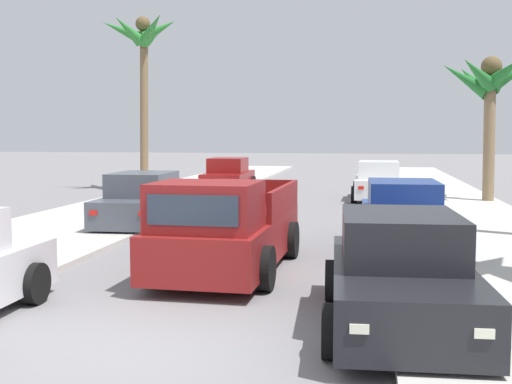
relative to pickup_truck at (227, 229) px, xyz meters
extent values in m
plane|color=slate|center=(-0.09, -4.47, -0.80)|extent=(160.00, 160.00, 0.00)
cube|color=beige|center=(-5.39, 7.53, -0.74)|extent=(4.61, 60.00, 0.12)
cube|color=beige|center=(5.22, 7.53, -0.74)|extent=(4.61, 60.00, 0.12)
cube|color=silver|center=(-4.48, 7.53, -0.75)|extent=(0.16, 60.00, 0.10)
cube|color=silver|center=(4.31, 7.53, -0.75)|extent=(0.16, 60.00, 0.10)
cube|color=maroon|center=(0.01, 0.18, -0.20)|extent=(2.07, 5.16, 0.80)
cube|color=maroon|center=(-0.04, -1.42, 0.60)|extent=(1.76, 1.55, 0.80)
cube|color=#283342|center=(-0.02, -0.66, 0.62)|extent=(1.38, 0.10, 0.44)
cube|color=#283342|center=(-0.07, -2.18, 0.62)|extent=(1.46, 0.10, 0.48)
cube|color=maroon|center=(0.94, 1.01, 0.48)|extent=(0.20, 3.30, 0.56)
cube|color=maroon|center=(-0.88, 1.07, 0.48)|extent=(0.20, 3.30, 0.56)
cube|color=maroon|center=(0.08, 2.69, 0.48)|extent=(1.88, 0.16, 0.56)
cube|color=silver|center=(0.08, 2.78, -0.36)|extent=(1.83, 0.17, 0.20)
cylinder|color=black|center=(0.94, -1.38, -0.42)|extent=(0.28, 0.77, 0.76)
cylinder|color=black|center=(-1.02, -1.32, -0.42)|extent=(0.28, 0.77, 0.76)
cylinder|color=black|center=(1.03, 1.56, -0.42)|extent=(0.28, 0.77, 0.76)
cylinder|color=black|center=(-0.93, 1.61, -0.42)|extent=(0.28, 0.77, 0.76)
cube|color=red|center=(0.83, 2.73, -0.06)|extent=(0.22, 0.05, 0.18)
cube|color=red|center=(-0.67, 2.77, -0.06)|extent=(0.22, 0.05, 0.18)
cube|color=gold|center=(0.03, 1.10, 0.51)|extent=(1.03, 1.26, 0.63)
cube|color=maroon|center=(-3.54, 16.36, -0.27)|extent=(1.85, 4.24, 0.72)
cube|color=maroon|center=(-3.54, 16.26, 0.41)|extent=(1.56, 2.13, 0.64)
cube|color=#283342|center=(-3.56, 17.23, 0.39)|extent=(1.37, 0.11, 0.52)
cube|color=#283342|center=(-3.51, 15.29, 0.39)|extent=(1.34, 0.11, 0.50)
cylinder|color=black|center=(-4.47, 17.64, -0.48)|extent=(0.23, 0.64, 0.64)
cylinder|color=black|center=(-2.66, 17.68, -0.48)|extent=(0.23, 0.64, 0.64)
cylinder|color=black|center=(-4.41, 15.04, -0.48)|extent=(0.23, 0.64, 0.64)
cylinder|color=black|center=(-2.61, 15.08, -0.48)|extent=(0.23, 0.64, 0.64)
cube|color=red|center=(-4.13, 14.24, -0.16)|extent=(0.20, 0.04, 0.12)
cube|color=white|center=(-4.20, 18.46, -0.19)|extent=(0.20, 0.04, 0.10)
cube|color=red|center=(-2.86, 14.26, -0.16)|extent=(0.20, 0.04, 0.12)
cube|color=white|center=(-2.97, 18.48, -0.19)|extent=(0.20, 0.04, 0.10)
cube|color=silver|center=(3.04, 13.93, -0.27)|extent=(1.80, 4.22, 0.72)
cube|color=silver|center=(3.04, 13.83, 0.41)|extent=(1.54, 2.11, 0.64)
cube|color=#283342|center=(3.05, 14.80, 0.39)|extent=(1.37, 0.09, 0.52)
cube|color=#283342|center=(3.03, 12.86, 0.39)|extent=(1.34, 0.09, 0.50)
cylinder|color=black|center=(2.15, 15.24, -0.48)|extent=(0.23, 0.64, 0.64)
cylinder|color=black|center=(3.95, 15.23, -0.48)|extent=(0.23, 0.64, 0.64)
cylinder|color=black|center=(2.12, 12.64, -0.48)|extent=(0.23, 0.64, 0.64)
cylinder|color=black|center=(3.93, 12.62, -0.48)|extent=(0.23, 0.64, 0.64)
cube|color=red|center=(2.38, 11.83, -0.16)|extent=(0.20, 0.04, 0.12)
cube|color=white|center=(2.44, 16.05, -0.19)|extent=(0.20, 0.04, 0.10)
cube|color=red|center=(3.65, 11.82, -0.16)|extent=(0.20, 0.04, 0.12)
cube|color=white|center=(3.67, 16.04, -0.19)|extent=(0.20, 0.04, 0.10)
cube|color=navy|center=(3.40, 3.25, -0.27)|extent=(1.87, 4.24, 0.72)
cube|color=navy|center=(3.40, 3.15, 0.41)|extent=(1.57, 2.14, 0.64)
cube|color=#283342|center=(3.37, 4.11, 0.39)|extent=(1.37, 0.12, 0.52)
cube|color=#283342|center=(3.42, 2.18, 0.39)|extent=(1.34, 0.11, 0.50)
cylinder|color=black|center=(2.46, 4.52, -0.48)|extent=(0.24, 0.65, 0.64)
cylinder|color=black|center=(4.26, 4.57, -0.48)|extent=(0.24, 0.65, 0.64)
cylinder|color=black|center=(2.53, 1.92, -0.48)|extent=(0.24, 0.65, 0.64)
cylinder|color=black|center=(4.33, 1.97, -0.48)|extent=(0.24, 0.65, 0.64)
cube|color=red|center=(2.82, 1.12, -0.16)|extent=(0.20, 0.05, 0.12)
cube|color=white|center=(2.73, 5.34, -0.19)|extent=(0.20, 0.05, 0.10)
cube|color=red|center=(4.09, 1.15, -0.16)|extent=(0.20, 0.05, 0.12)
cube|color=white|center=(3.96, 5.37, -0.19)|extent=(0.20, 0.05, 0.10)
cylinder|color=black|center=(-2.40, -2.78, -0.48)|extent=(0.23, 0.64, 0.64)
cube|color=white|center=(-2.69, -1.98, -0.19)|extent=(0.20, 0.04, 0.10)
cube|color=black|center=(3.03, -3.05, -0.27)|extent=(1.96, 4.28, 0.72)
cube|color=black|center=(3.03, -2.95, 0.41)|extent=(1.62, 2.17, 0.64)
cube|color=#283342|center=(3.08, -3.92, 0.39)|extent=(1.37, 0.15, 0.52)
cube|color=#283342|center=(2.98, -1.98, 0.39)|extent=(1.34, 0.14, 0.50)
cylinder|color=black|center=(4.00, -4.31, -0.48)|extent=(0.25, 0.65, 0.64)
cylinder|color=black|center=(2.20, -4.40, -0.48)|extent=(0.25, 0.65, 0.64)
cylinder|color=black|center=(3.87, -1.71, -0.48)|extent=(0.25, 0.65, 0.64)
cylinder|color=black|center=(2.07, -1.80, -0.48)|extent=(0.25, 0.65, 0.64)
cube|color=red|center=(3.56, -0.92, -0.16)|extent=(0.20, 0.05, 0.12)
cube|color=white|center=(3.75, -5.13, -0.19)|extent=(0.20, 0.05, 0.10)
cube|color=red|center=(2.30, -0.98, -0.16)|extent=(0.20, 0.05, 0.12)
cube|color=white|center=(2.52, -5.19, -0.19)|extent=(0.20, 0.05, 0.10)
cube|color=#474C56|center=(-3.53, 5.31, -0.27)|extent=(1.89, 4.25, 0.72)
cube|color=#474C56|center=(-3.53, 5.21, 0.41)|extent=(1.59, 2.15, 0.64)
cube|color=#283342|center=(-3.56, 6.17, 0.39)|extent=(1.37, 0.12, 0.52)
cube|color=#283342|center=(-3.50, 4.24, 0.39)|extent=(1.34, 0.12, 0.50)
cylinder|color=black|center=(-4.48, 6.58, -0.48)|extent=(0.24, 0.65, 0.64)
cylinder|color=black|center=(-2.67, 6.64, -0.48)|extent=(0.24, 0.65, 0.64)
cylinder|color=black|center=(-4.39, 3.98, -0.48)|extent=(0.24, 0.65, 0.64)
cylinder|color=black|center=(-2.59, 4.03, -0.48)|extent=(0.24, 0.65, 0.64)
cube|color=red|center=(-4.10, 3.18, -0.16)|extent=(0.20, 0.05, 0.12)
cube|color=white|center=(-4.22, 7.39, -0.19)|extent=(0.20, 0.05, 0.10)
cube|color=red|center=(-2.83, 3.22, -0.16)|extent=(0.20, 0.05, 0.12)
cube|color=white|center=(-2.98, 7.43, -0.19)|extent=(0.20, 0.05, 0.10)
cylinder|color=#846B4C|center=(7.06, 13.41, 1.74)|extent=(0.42, 0.77, 5.10)
cone|color=#23702D|center=(7.58, 14.09, 3.94)|extent=(1.50, 1.73, 1.37)
cone|color=#23702D|center=(6.61, 14.34, 3.84)|extent=(1.41, 2.09, 1.57)
cone|color=#23702D|center=(6.14, 13.54, 3.87)|extent=(1.93, 0.82, 1.50)
cone|color=#23702D|center=(6.44, 12.57, 3.99)|extent=(1.73, 2.05, 1.31)
cone|color=#23702D|center=(7.44, 12.66, 4.04)|extent=(1.28, 1.82, 1.21)
sphere|color=brown|center=(7.06, 13.41, 4.28)|extent=(0.75, 0.75, 0.75)
cylinder|color=brown|center=(-7.47, 16.41, 2.98)|extent=(0.37, 0.67, 7.56)
cone|color=#2D7F33|center=(-6.70, 16.50, 6.51)|extent=(1.69, 0.74, 1.19)
cone|color=#2D7F33|center=(-7.16, 17.14, 6.42)|extent=(1.15, 1.72, 1.33)
cone|color=#2D7F33|center=(-7.82, 17.19, 6.47)|extent=(1.23, 1.84, 1.27)
cone|color=#2D7F33|center=(-8.44, 16.36, 6.47)|extent=(2.03, 0.66, 1.28)
cone|color=#2D7F33|center=(-7.91, 15.75, 6.40)|extent=(1.37, 1.67, 1.36)
cone|color=#2D7F33|center=(-6.77, 15.62, 6.39)|extent=(1.83, 1.99, 1.42)
sphere|color=brown|center=(-7.47, 16.41, 6.75)|extent=(0.66, 0.66, 0.66)
camera|label=1|loc=(2.57, -11.64, 1.79)|focal=44.89mm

